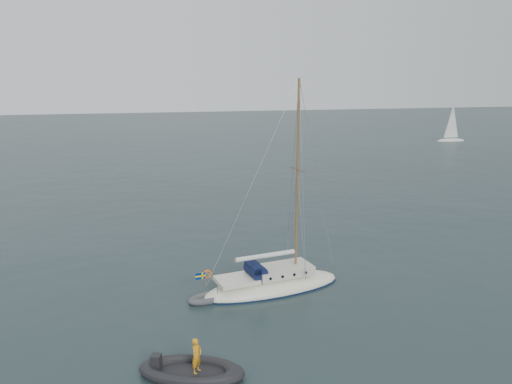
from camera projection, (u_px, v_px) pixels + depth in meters
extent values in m
plane|color=black|center=(247.00, 285.00, 28.62)|extent=(300.00, 300.00, 0.00)
ellipsoid|color=white|center=(273.00, 287.00, 27.98)|extent=(8.09, 2.52, 1.35)
cube|color=silver|center=(283.00, 271.00, 27.93)|extent=(3.24, 1.71, 0.49)
cube|color=white|center=(235.00, 278.00, 27.28)|extent=(2.16, 1.71, 0.22)
cylinder|color=#0E1637|center=(255.00, 269.00, 27.46)|extent=(0.86, 1.48, 0.86)
cube|color=#0E1637|center=(252.00, 266.00, 27.38)|extent=(0.40, 1.48, 0.36)
cylinder|color=brown|center=(299.00, 180.00, 26.98)|extent=(0.13, 0.13, 10.79)
cylinder|color=brown|center=(299.00, 170.00, 26.86)|extent=(0.04, 1.98, 0.04)
cylinder|color=brown|center=(265.00, 256.00, 27.45)|extent=(3.78, 0.09, 0.09)
cylinder|color=silver|center=(265.00, 255.00, 27.44)|extent=(3.51, 0.25, 0.25)
cylinder|color=#9C9BA3|center=(209.00, 274.00, 26.84)|extent=(0.04, 1.98, 0.04)
torus|color=#FF5E08|center=(206.00, 270.00, 27.33)|extent=(0.49, 0.09, 0.49)
cylinder|color=brown|center=(203.00, 276.00, 26.78)|extent=(0.03, 0.03, 0.81)
cube|color=navy|center=(198.00, 272.00, 26.65)|extent=(0.54, 0.02, 0.34)
cube|color=#FFDC00|center=(198.00, 272.00, 26.65)|extent=(0.56, 0.03, 0.08)
cube|color=#FFDC00|center=(200.00, 271.00, 26.68)|extent=(0.08, 0.03, 0.36)
cylinder|color=black|center=(259.00, 267.00, 28.46)|extent=(0.16, 0.05, 0.16)
cylinder|color=black|center=(268.00, 278.00, 26.83)|extent=(0.16, 0.05, 0.16)
cylinder|color=black|center=(271.00, 266.00, 28.63)|extent=(0.16, 0.05, 0.16)
cylinder|color=black|center=(280.00, 277.00, 27.00)|extent=(0.16, 0.05, 0.16)
cylinder|color=black|center=(283.00, 265.00, 28.81)|extent=(0.16, 0.05, 0.16)
cylinder|color=black|center=(293.00, 276.00, 27.18)|extent=(0.16, 0.05, 0.16)
cylinder|color=black|center=(295.00, 263.00, 28.99)|extent=(0.16, 0.05, 0.16)
cylinder|color=black|center=(305.00, 275.00, 27.36)|extent=(0.16, 0.05, 0.16)
cube|color=#47474C|center=(210.00, 299.00, 26.59)|extent=(1.50, 0.62, 0.09)
cube|color=black|center=(192.00, 373.00, 19.82)|extent=(2.67, 1.11, 0.13)
cube|color=black|center=(154.00, 370.00, 19.39)|extent=(0.39, 0.39, 0.67)
imported|color=orange|center=(197.00, 354.00, 19.70)|extent=(0.50, 0.61, 1.45)
ellipsoid|color=silver|center=(451.00, 141.00, 93.73)|extent=(5.64, 1.88, 0.94)
cylinder|color=#9C9BA3|center=(452.00, 121.00, 92.90)|extent=(0.09, 0.09, 6.58)
cone|color=silver|center=(452.00, 121.00, 92.89)|extent=(3.01, 3.01, 6.11)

